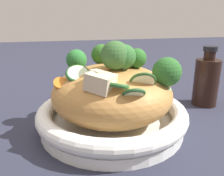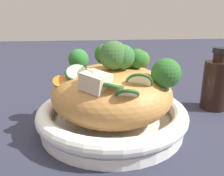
% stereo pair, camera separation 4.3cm
% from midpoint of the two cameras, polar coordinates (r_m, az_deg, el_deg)
% --- Properties ---
extents(ground_plane, '(3.00, 3.00, 0.00)m').
position_cam_midpoint_polar(ground_plane, '(0.46, 2.71, -9.65)').
color(ground_plane, '#282A3A').
extents(serving_bowl, '(0.28, 0.28, 0.05)m').
position_cam_midpoint_polar(serving_bowl, '(0.45, 2.75, -6.89)').
color(serving_bowl, white).
rests_on(serving_bowl, ground_plane).
extents(noodle_heap, '(0.22, 0.22, 0.11)m').
position_cam_midpoint_polar(noodle_heap, '(0.43, 2.85, -1.31)').
color(noodle_heap, '#B68040').
rests_on(noodle_heap, serving_bowl).
extents(broccoli_florets, '(0.17, 0.20, 0.08)m').
position_cam_midpoint_polar(broccoli_florets, '(0.42, 6.14, 6.53)').
color(broccoli_florets, '#8EB169').
rests_on(broccoli_florets, serving_bowl).
extents(carrot_coins, '(0.15, 0.19, 0.04)m').
position_cam_midpoint_polar(carrot_coins, '(0.46, 4.21, 4.80)').
color(carrot_coins, orange).
rests_on(carrot_coins, serving_bowl).
extents(zucchini_slices, '(0.12, 0.14, 0.04)m').
position_cam_midpoint_polar(zucchini_slices, '(0.36, 2.84, 1.38)').
color(zucchini_slices, beige).
rests_on(zucchini_slices, serving_bowl).
extents(chicken_chunks, '(0.06, 0.06, 0.03)m').
position_cam_midpoint_polar(chicken_chunks, '(0.35, -0.67, 1.73)').
color(chicken_chunks, beige).
rests_on(chicken_chunks, serving_bowl).
extents(soy_sauce_bottle, '(0.06, 0.06, 0.14)m').
position_cam_midpoint_polar(soy_sauce_bottle, '(0.59, 25.87, 0.92)').
color(soy_sauce_bottle, black).
rests_on(soy_sauce_bottle, ground_plane).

